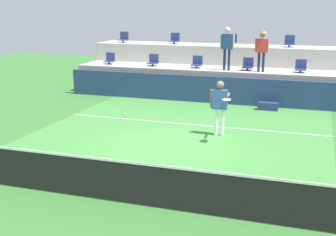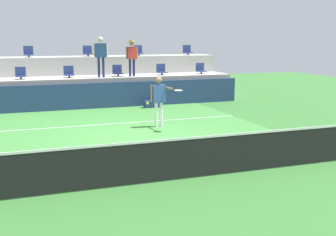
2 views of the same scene
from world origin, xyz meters
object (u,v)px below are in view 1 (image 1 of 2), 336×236
at_px(stadium_chair_lower_mid_right, 248,65).
at_px(tennis_player, 220,103).
at_px(stadium_chair_upper_far_left, 124,38).
at_px(spectator_in_white, 227,44).
at_px(stadium_chair_lower_left, 153,61).
at_px(stadium_chair_upper_left, 175,39).
at_px(tennis_ball, 125,114).
at_px(stadium_chair_upper_center, 232,41).
at_px(stadium_chair_upper_right, 289,42).
at_px(equipment_bag, 268,106).
at_px(stadium_chair_lower_mid_left, 197,63).
at_px(stadium_chair_lower_right, 301,67).
at_px(stadium_chair_lower_far_left, 110,59).
at_px(spectator_with_hat, 262,47).

bearing_deg(stadium_chair_lower_mid_right, tennis_player, -89.42).
xyz_separation_m(stadium_chair_upper_far_left, spectator_in_white, (5.63, -2.18, 0.03)).
bearing_deg(stadium_chair_lower_left, stadium_chair_upper_left, 76.40).
height_order(stadium_chair_lower_mid_right, stadium_chair_upper_far_left, stadium_chair_upper_far_left).
bearing_deg(stadium_chair_upper_left, spectator_in_white, -36.29).
bearing_deg(tennis_ball, stadium_chair_upper_center, 87.83).
xyz_separation_m(stadium_chair_lower_mid_right, stadium_chair_upper_right, (1.53, 1.80, 0.85)).
height_order(spectator_in_white, equipment_bag, spectator_in_white).
bearing_deg(stadium_chair_upper_center, stadium_chair_lower_mid_left, -122.82).
distance_m(stadium_chair_lower_left, tennis_player, 7.27).
height_order(stadium_chair_lower_left, stadium_chair_lower_right, same).
relative_size(stadium_chair_lower_left, tennis_player, 0.30).
height_order(stadium_chair_lower_right, stadium_chair_upper_left, stadium_chair_upper_left).
height_order(stadium_chair_lower_mid_right, stadium_chair_upper_left, stadium_chair_upper_left).
bearing_deg(stadium_chair_upper_center, stadium_chair_upper_far_left, 180.00).
xyz_separation_m(stadium_chair_lower_far_left, stadium_chair_upper_far_left, (-0.07, 1.80, 0.85)).
relative_size(stadium_chair_lower_left, stadium_chair_upper_left, 1.00).
bearing_deg(stadium_chair_lower_mid_left, tennis_player, -68.79).
distance_m(stadium_chair_lower_left, stadium_chair_upper_right, 6.10).
xyz_separation_m(stadium_chair_lower_mid_right, spectator_in_white, (-0.84, -0.38, 0.88)).
height_order(stadium_chair_lower_far_left, stadium_chair_upper_center, stadium_chair_upper_center).
relative_size(stadium_chair_lower_mid_right, tennis_player, 0.30).
xyz_separation_m(stadium_chair_lower_mid_right, stadium_chair_lower_right, (2.14, 0.00, 0.00)).
relative_size(stadium_chair_lower_left, stadium_chair_lower_mid_right, 1.00).
bearing_deg(tennis_player, equipment_bag, 75.46).
bearing_deg(stadium_chair_upper_far_left, stadium_chair_upper_right, 0.00).
xyz_separation_m(stadium_chair_upper_left, spectator_with_hat, (4.39, -2.18, -0.06)).
relative_size(stadium_chair_upper_left, stadium_chair_upper_center, 1.00).
xyz_separation_m(stadium_chair_upper_far_left, stadium_chair_upper_center, (5.42, 0.00, 0.00)).
distance_m(stadium_chair_upper_far_left, stadium_chair_upper_right, 7.99).
height_order(stadium_chair_upper_right, spectator_with_hat, spectator_with_hat).
bearing_deg(stadium_chair_upper_right, stadium_chair_lower_mid_right, -130.30).
distance_m(stadium_chair_lower_right, stadium_chair_upper_far_left, 8.83).
bearing_deg(spectator_in_white, stadium_chair_lower_mid_right, 24.68).
bearing_deg(spectator_in_white, stadium_chair_lower_left, 173.58).
height_order(stadium_chair_lower_right, stadium_chair_upper_center, stadium_chair_upper_center).
distance_m(stadium_chair_upper_left, spectator_in_white, 3.69).
relative_size(stadium_chair_lower_mid_left, tennis_player, 0.30).
xyz_separation_m(tennis_player, spectator_in_white, (-0.89, 5.47, 1.30)).
xyz_separation_m(stadium_chair_lower_right, stadium_chair_upper_left, (-5.95, 1.80, 0.85)).
relative_size(stadium_chair_upper_right, equipment_bag, 0.68).
distance_m(tennis_ball, equipment_bag, 8.15).
bearing_deg(stadium_chair_lower_right, stadium_chair_lower_far_left, 180.00).
distance_m(stadium_chair_lower_right, stadium_chair_upper_center, 3.76).
bearing_deg(stadium_chair_lower_left, stadium_chair_lower_mid_right, 0.00).
bearing_deg(stadium_chair_lower_right, stadium_chair_lower_mid_left, 180.00).
relative_size(stadium_chair_lower_mid_right, stadium_chair_upper_far_left, 1.00).
xyz_separation_m(stadium_chair_lower_mid_right, tennis_player, (0.06, -5.85, -0.42)).
height_order(stadium_chair_lower_far_left, tennis_ball, stadium_chair_lower_far_left).
xyz_separation_m(stadium_chair_lower_left, stadium_chair_upper_center, (3.20, 1.80, 0.85)).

